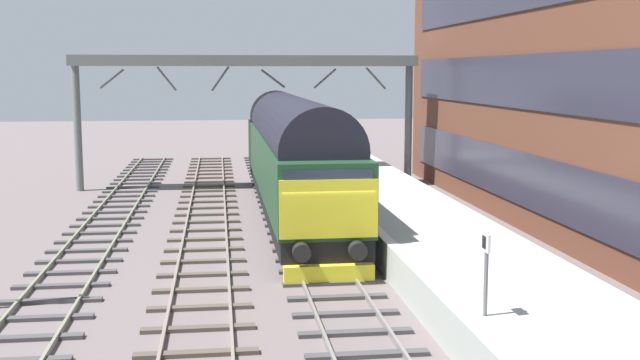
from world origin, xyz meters
The scene contains 8 objects.
ground_plane centered at (0.00, 0.00, 0.00)m, with size 140.00×140.00×0.00m, color #66595A.
track_main centered at (0.00, 0.00, 0.05)m, with size 2.50×60.00×0.15m.
track_adjacent_west centered at (-3.38, 0.00, 0.06)m, with size 2.50×60.00×0.15m.
track_adjacent_far_west centered at (-7.04, 0.00, 0.05)m, with size 2.50×60.00×0.15m.
station_platform centered at (3.60, 0.00, 0.50)m, with size 4.00×44.00×1.01m.
diesel_locomotive centered at (0.00, 8.78, 2.49)m, with size 2.74×20.28×4.68m.
platform_number_sign centered at (2.13, -7.41, 2.09)m, with size 0.10×0.44×1.61m.
overhead_footbridge centered at (-1.47, 16.56, 5.85)m, with size 16.34×2.00×6.38m.
Camera 1 is at (-2.86, -21.34, 5.65)m, focal length 43.90 mm.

